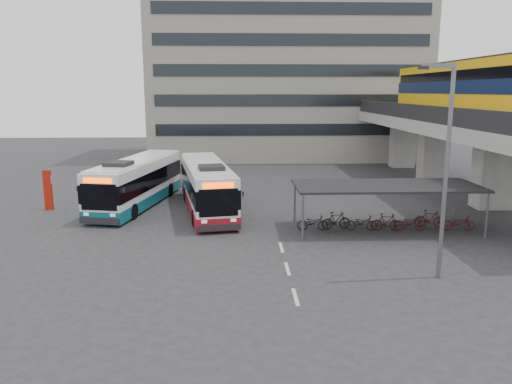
{
  "coord_description": "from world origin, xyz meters",
  "views": [
    {
      "loc": [
        0.35,
        -23.41,
        7.57
      ],
      "look_at": [
        1.41,
        3.94,
        2.0
      ],
      "focal_mm": 35.0,
      "sensor_mm": 36.0,
      "label": 1
    }
  ],
  "objects_px": {
    "bus_teal": "(137,182)",
    "lamp_post": "(444,160)",
    "bus_main": "(207,187)",
    "pedestrian": "(214,208)"
  },
  "relations": [
    {
      "from": "bus_main",
      "to": "pedestrian",
      "type": "xyz_separation_m",
      "value": [
        0.62,
        -3.03,
        -0.67
      ]
    },
    {
      "from": "bus_main",
      "to": "lamp_post",
      "type": "height_order",
      "value": "lamp_post"
    },
    {
      "from": "bus_main",
      "to": "bus_teal",
      "type": "xyz_separation_m",
      "value": [
        -4.71,
        1.64,
        0.01
      ]
    },
    {
      "from": "bus_teal",
      "to": "pedestrian",
      "type": "height_order",
      "value": "bus_teal"
    },
    {
      "from": "bus_main",
      "to": "bus_teal",
      "type": "distance_m",
      "value": 4.98
    },
    {
      "from": "pedestrian",
      "to": "lamp_post",
      "type": "bearing_deg",
      "value": -108.37
    },
    {
      "from": "bus_main",
      "to": "pedestrian",
      "type": "bearing_deg",
      "value": -88.27
    },
    {
      "from": "bus_teal",
      "to": "lamp_post",
      "type": "xyz_separation_m",
      "value": [
        14.83,
        -13.86,
        3.35
      ]
    },
    {
      "from": "bus_teal",
      "to": "pedestrian",
      "type": "relative_size",
      "value": 6.6
    },
    {
      "from": "bus_main",
      "to": "lamp_post",
      "type": "distance_m",
      "value": 16.22
    }
  ]
}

